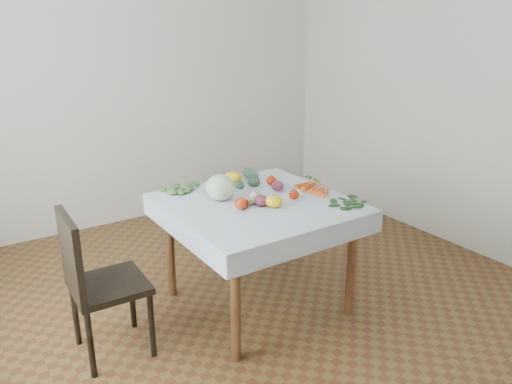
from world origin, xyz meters
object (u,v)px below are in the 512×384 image
at_px(cabbage, 220,187).
at_px(heirloom_back, 233,178).
at_px(chair, 93,277).
at_px(carrot_bunch, 316,187).
at_px(table, 257,216).

distance_m(cabbage, heirloom_back, 0.33).
distance_m(chair, carrot_bunch, 1.58).
xyz_separation_m(table, carrot_bunch, (0.48, -0.02, 0.12)).
relative_size(heirloom_back, carrot_bunch, 0.41).
relative_size(table, carrot_bunch, 3.09).
bearing_deg(table, cabbage, 137.55).
bearing_deg(heirloom_back, carrot_bunch, -44.36).
xyz_separation_m(chair, heirloom_back, (1.13, 0.35, 0.29)).
relative_size(chair, carrot_bunch, 2.77).
bearing_deg(cabbage, chair, -172.20).
relative_size(chair, cabbage, 4.75).
bearing_deg(chair, table, -2.26).
xyz_separation_m(cabbage, carrot_bunch, (0.66, -0.18, -0.07)).
xyz_separation_m(chair, cabbage, (0.90, 0.12, 0.33)).
distance_m(table, heirloom_back, 0.43).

